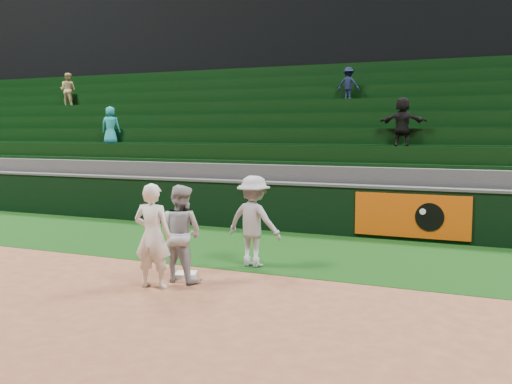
# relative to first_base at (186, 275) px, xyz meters

# --- Properties ---
(ground) EXTENTS (70.00, 70.00, 0.00)m
(ground) POSITION_rel_first_base_xyz_m (0.13, -0.18, -0.04)
(ground) COLOR brown
(ground) RESTS_ON ground
(foul_grass) EXTENTS (36.00, 4.20, 0.01)m
(foul_grass) POSITION_rel_first_base_xyz_m (0.13, 2.82, -0.04)
(foul_grass) COLOR black
(foul_grass) RESTS_ON ground
(upper_deck) EXTENTS (40.00, 12.00, 12.00)m
(upper_deck) POSITION_rel_first_base_xyz_m (0.13, 17.27, 5.96)
(upper_deck) COLOR black
(upper_deck) RESTS_ON ground
(first_base) EXTENTS (0.46, 0.46, 0.08)m
(first_base) POSITION_rel_first_base_xyz_m (0.00, 0.00, 0.00)
(first_base) COLOR silver
(first_base) RESTS_ON ground
(first_baseman) EXTENTS (0.67, 0.49, 1.70)m
(first_baseman) POSITION_rel_first_base_xyz_m (-0.15, -0.78, 0.81)
(first_baseman) COLOR white
(first_baseman) RESTS_ON ground
(baserunner) EXTENTS (0.86, 0.71, 1.64)m
(baserunner) POSITION_rel_first_base_xyz_m (0.05, -0.25, 0.78)
(baserunner) COLOR #9EA0A8
(baserunner) RESTS_ON ground
(base_coach) EXTENTS (1.18, 0.79, 1.70)m
(base_coach) POSITION_rel_first_base_xyz_m (0.77, 1.19, 0.82)
(base_coach) COLOR #9C9EA9
(base_coach) RESTS_ON foul_grass
(field_wall) EXTENTS (36.00, 0.45, 1.25)m
(field_wall) POSITION_rel_first_base_xyz_m (0.15, 5.02, 0.59)
(field_wall) COLOR black
(field_wall) RESTS_ON ground
(stadium_seating) EXTENTS (36.00, 5.95, 4.85)m
(stadium_seating) POSITION_rel_first_base_xyz_m (0.12, 8.79, 1.66)
(stadium_seating) COLOR #39383B
(stadium_seating) RESTS_ON ground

